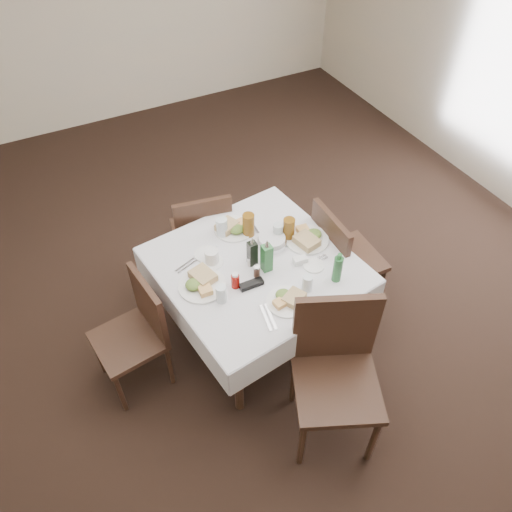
{
  "coord_description": "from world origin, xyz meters",
  "views": [
    {
      "loc": [
        -0.9,
        -2.1,
        3.09
      ],
      "look_at": [
        0.14,
        -0.09,
        0.8
      ],
      "focal_mm": 35.0,
      "sensor_mm": 36.0,
      "label": 1
    }
  ],
  "objects_px": {
    "dining_table": "(255,273)",
    "chair_south": "(335,363)",
    "water_s": "(307,283)",
    "ketchup_bottle": "(235,281)",
    "chair_east": "(340,255)",
    "water_w": "(221,294)",
    "bread_basket": "(272,241)",
    "chair_north": "(203,232)",
    "oil_cruet_dark": "(252,252)",
    "water_e": "(278,232)",
    "water_n": "(222,227)",
    "chair_west": "(138,328)",
    "green_bottle": "(338,269)",
    "oil_cruet_green": "(267,257)",
    "coffee_mug": "(212,257)"
  },
  "relations": [
    {
      "from": "water_s",
      "to": "bread_basket",
      "type": "height_order",
      "value": "water_s"
    },
    {
      "from": "coffee_mug",
      "to": "dining_table",
      "type": "bearing_deg",
      "value": -29.55
    },
    {
      "from": "water_s",
      "to": "ketchup_bottle",
      "type": "height_order",
      "value": "same"
    },
    {
      "from": "chair_north",
      "to": "oil_cruet_green",
      "type": "bearing_deg",
      "value": -80.03
    },
    {
      "from": "dining_table",
      "to": "oil_cruet_green",
      "type": "bearing_deg",
      "value": -61.04
    },
    {
      "from": "chair_west",
      "to": "water_w",
      "type": "xyz_separation_m",
      "value": [
        0.49,
        -0.24,
        0.33
      ]
    },
    {
      "from": "oil_cruet_green",
      "to": "oil_cruet_dark",
      "type": "bearing_deg",
      "value": 123.46
    },
    {
      "from": "bread_basket",
      "to": "coffee_mug",
      "type": "height_order",
      "value": "coffee_mug"
    },
    {
      "from": "chair_north",
      "to": "oil_cruet_dark",
      "type": "relative_size",
      "value": 3.9
    },
    {
      "from": "chair_east",
      "to": "water_s",
      "type": "distance_m",
      "value": 0.67
    },
    {
      "from": "dining_table",
      "to": "chair_north",
      "type": "bearing_deg",
      "value": 97.72
    },
    {
      "from": "chair_north",
      "to": "oil_cruet_dark",
      "type": "height_order",
      "value": "oil_cruet_dark"
    },
    {
      "from": "chair_west",
      "to": "coffee_mug",
      "type": "height_order",
      "value": "chair_west"
    },
    {
      "from": "water_w",
      "to": "chair_west",
      "type": "bearing_deg",
      "value": 153.58
    },
    {
      "from": "dining_table",
      "to": "oil_cruet_green",
      "type": "xyz_separation_m",
      "value": [
        0.04,
        -0.07,
        0.2
      ]
    },
    {
      "from": "oil_cruet_dark",
      "to": "chair_west",
      "type": "bearing_deg",
      "value": 176.3
    },
    {
      "from": "dining_table",
      "to": "chair_north",
      "type": "relative_size",
      "value": 1.49
    },
    {
      "from": "water_n",
      "to": "water_s",
      "type": "xyz_separation_m",
      "value": [
        0.26,
        -0.68,
        -0.01
      ]
    },
    {
      "from": "chair_north",
      "to": "oil_cruet_dark",
      "type": "xyz_separation_m",
      "value": [
        0.08,
        -0.69,
        0.35
      ]
    },
    {
      "from": "chair_west",
      "to": "oil_cruet_dark",
      "type": "relative_size",
      "value": 3.81
    },
    {
      "from": "ketchup_bottle",
      "to": "green_bottle",
      "type": "xyz_separation_m",
      "value": [
        0.58,
        -0.24,
        0.04
      ]
    },
    {
      "from": "dining_table",
      "to": "oil_cruet_dark",
      "type": "bearing_deg",
      "value": 143.0
    },
    {
      "from": "chair_north",
      "to": "dining_table",
      "type": "bearing_deg",
      "value": -82.28
    },
    {
      "from": "water_e",
      "to": "bread_basket",
      "type": "bearing_deg",
      "value": -153.39
    },
    {
      "from": "oil_cruet_dark",
      "to": "chair_east",
      "type": "bearing_deg",
      "value": -1.72
    },
    {
      "from": "dining_table",
      "to": "ketchup_bottle",
      "type": "height_order",
      "value": "ketchup_bottle"
    },
    {
      "from": "water_n",
      "to": "bread_basket",
      "type": "height_order",
      "value": "water_n"
    },
    {
      "from": "dining_table",
      "to": "water_s",
      "type": "bearing_deg",
      "value": -62.23
    },
    {
      "from": "chair_east",
      "to": "chair_north",
      "type": "bearing_deg",
      "value": 137.61
    },
    {
      "from": "chair_north",
      "to": "bread_basket",
      "type": "relative_size",
      "value": 4.5
    },
    {
      "from": "chair_north",
      "to": "water_e",
      "type": "xyz_separation_m",
      "value": [
        0.34,
        -0.56,
        0.32
      ]
    },
    {
      "from": "chair_north",
      "to": "water_w",
      "type": "bearing_deg",
      "value": -104.49
    },
    {
      "from": "dining_table",
      "to": "oil_cruet_dark",
      "type": "xyz_separation_m",
      "value": [
        -0.02,
        0.01,
        0.19
      ]
    },
    {
      "from": "dining_table",
      "to": "oil_cruet_green",
      "type": "height_order",
      "value": "oil_cruet_green"
    },
    {
      "from": "chair_west",
      "to": "water_s",
      "type": "xyz_separation_m",
      "value": [
        0.99,
        -0.4,
        0.32
      ]
    },
    {
      "from": "dining_table",
      "to": "chair_south",
      "type": "relative_size",
      "value": 1.28
    },
    {
      "from": "water_n",
      "to": "water_w",
      "type": "distance_m",
      "value": 0.58
    },
    {
      "from": "chair_west",
      "to": "chair_east",
      "type": "bearing_deg",
      "value": -2.78
    },
    {
      "from": "chair_east",
      "to": "water_w",
      "type": "height_order",
      "value": "chair_east"
    },
    {
      "from": "chair_east",
      "to": "bread_basket",
      "type": "distance_m",
      "value": 0.58
    },
    {
      "from": "chair_east",
      "to": "water_s",
      "type": "relative_size",
      "value": 8.23
    },
    {
      "from": "dining_table",
      "to": "water_n",
      "type": "height_order",
      "value": "water_n"
    },
    {
      "from": "oil_cruet_dark",
      "to": "oil_cruet_green",
      "type": "distance_m",
      "value": 0.1
    },
    {
      "from": "oil_cruet_green",
      "to": "water_n",
      "type": "bearing_deg",
      "value": 105.82
    },
    {
      "from": "chair_north",
      "to": "water_w",
      "type": "relative_size",
      "value": 7.34
    },
    {
      "from": "water_e",
      "to": "bread_basket",
      "type": "height_order",
      "value": "water_e"
    },
    {
      "from": "chair_south",
      "to": "chair_east",
      "type": "relative_size",
      "value": 1.11
    },
    {
      "from": "water_s",
      "to": "coffee_mug",
      "type": "relative_size",
      "value": 0.78
    },
    {
      "from": "ketchup_bottle",
      "to": "water_n",
      "type": "bearing_deg",
      "value": 75.23
    },
    {
      "from": "chair_south",
      "to": "water_n",
      "type": "distance_m",
      "value": 1.17
    }
  ]
}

